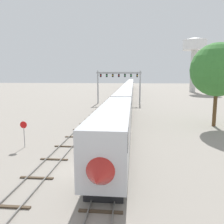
{
  "coord_description": "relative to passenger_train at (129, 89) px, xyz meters",
  "views": [
    {
      "loc": [
        3.79,
        -18.37,
        7.85
      ],
      "look_at": [
        1.0,
        12.0,
        3.0
      ],
      "focal_mm": 37.74,
      "sensor_mm": 36.0,
      "label": 1
    }
  ],
  "objects": [
    {
      "name": "track_main",
      "position": [
        0.0,
        -8.17,
        -2.55
      ],
      "size": [
        2.6,
        200.0,
        0.16
      ],
      "color": "slate",
      "rests_on": "ground"
    },
    {
      "name": "stop_sign",
      "position": [
        -10.0,
        -62.69,
        -0.74
      ],
      "size": [
        0.76,
        0.08,
        2.88
      ],
      "color": "gray",
      "rests_on": "ground"
    },
    {
      "name": "water_tower",
      "position": [
        28.4,
        23.61,
        16.63
      ],
      "size": [
        10.5,
        10.5,
        24.09
      ],
      "color": "beige",
      "rests_on": "ground"
    },
    {
      "name": "track_near",
      "position": [
        -5.5,
        -28.17,
        -2.55
      ],
      "size": [
        2.6,
        160.0,
        0.16
      ],
      "color": "slate",
      "rests_on": "ground"
    },
    {
      "name": "signal_gantry",
      "position": [
        -2.25,
        -22.46,
        3.96
      ],
      "size": [
        12.1,
        0.49,
        8.92
      ],
      "color": "#999BA0",
      "rests_on": "ground"
    },
    {
      "name": "ground_plane",
      "position": [
        -2.0,
        -68.17,
        -2.61
      ],
      "size": [
        400.0,
        400.0,
        0.0
      ],
      "primitive_type": "plane",
      "color": "gray"
    },
    {
      "name": "trackside_tree_left",
      "position": [
        14.18,
        -49.74,
        5.94
      ],
      "size": [
        7.95,
        7.95,
        12.55
      ],
      "color": "brown",
      "rests_on": "ground"
    },
    {
      "name": "passenger_train",
      "position": [
        0.0,
        0.0,
        0.0
      ],
      "size": [
        3.04,
        148.78,
        4.8
      ],
      "color": "silver",
      "rests_on": "ground"
    }
  ]
}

